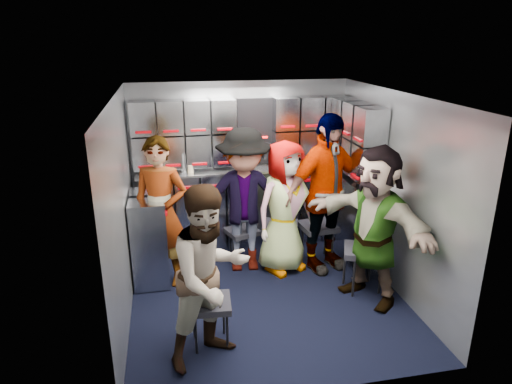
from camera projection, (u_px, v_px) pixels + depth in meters
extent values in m
plane|color=black|center=(265.00, 292.00, 4.94)|extent=(3.00, 3.00, 0.00)
cube|color=gray|center=(241.00, 162.00, 5.99)|extent=(2.80, 0.04, 2.10)
cube|color=gray|center=(122.00, 211.00, 4.34)|extent=(0.04, 3.00, 2.10)
cube|color=gray|center=(393.00, 192.00, 4.86)|extent=(0.04, 3.00, 2.10)
cube|color=silver|center=(266.00, 96.00, 4.26)|extent=(2.80, 3.00, 0.02)
cube|color=#90949E|center=(244.00, 207.00, 5.98)|extent=(2.68, 0.38, 0.99)
cube|color=#90949E|center=(150.00, 238.00, 5.08)|extent=(0.38, 0.76, 0.99)
cube|color=silver|center=(244.00, 169.00, 5.81)|extent=(2.68, 0.42, 0.03)
cube|color=#90949E|center=(242.00, 132.00, 5.71)|extent=(2.68, 0.28, 0.82)
cube|color=#90949E|center=(357.00, 138.00, 5.34)|extent=(0.28, 1.00, 0.82)
cube|color=#90949E|center=(354.00, 220.00, 5.57)|extent=(0.28, 1.20, 1.00)
cube|color=#A80008|center=(246.00, 184.00, 5.67)|extent=(2.60, 0.02, 0.03)
cube|color=black|center=(209.00, 304.00, 3.99)|extent=(0.40, 0.38, 0.06)
cylinder|color=black|center=(196.00, 334.00, 3.93)|extent=(0.02, 0.02, 0.39)
cylinder|color=black|center=(227.00, 330.00, 3.98)|extent=(0.02, 0.02, 0.39)
cylinder|color=black|center=(194.00, 319.00, 4.14)|extent=(0.02, 0.02, 0.39)
cylinder|color=black|center=(224.00, 315.00, 4.20)|extent=(0.02, 0.02, 0.39)
cube|color=black|center=(242.00, 231.00, 5.51)|extent=(0.44, 0.43, 0.06)
cylinder|color=black|center=(233.00, 252.00, 5.45)|extent=(0.02, 0.02, 0.37)
cylinder|color=black|center=(254.00, 250.00, 5.50)|extent=(0.02, 0.02, 0.37)
cylinder|color=black|center=(230.00, 244.00, 5.65)|extent=(0.02, 0.02, 0.37)
cylinder|color=black|center=(251.00, 242.00, 5.70)|extent=(0.02, 0.02, 0.37)
cube|color=black|center=(280.00, 227.00, 5.47)|extent=(0.52, 0.50, 0.07)
cylinder|color=black|center=(270.00, 251.00, 5.40)|extent=(0.03, 0.03, 0.44)
cylinder|color=black|center=(295.00, 248.00, 5.45)|extent=(0.03, 0.03, 0.44)
cylinder|color=black|center=(265.00, 241.00, 5.64)|extent=(0.03, 0.03, 0.44)
cylinder|color=black|center=(289.00, 239.00, 5.70)|extent=(0.03, 0.03, 0.44)
cube|color=black|center=(318.00, 226.00, 5.51)|extent=(0.45, 0.43, 0.06)
cylinder|color=black|center=(309.00, 250.00, 5.44)|extent=(0.03, 0.03, 0.43)
cylinder|color=black|center=(332.00, 247.00, 5.49)|extent=(0.03, 0.03, 0.43)
cylinder|color=black|center=(302.00, 241.00, 5.67)|extent=(0.03, 0.03, 0.43)
cylinder|color=black|center=(325.00, 239.00, 5.73)|extent=(0.03, 0.03, 0.43)
cube|color=black|center=(364.00, 251.00, 4.86)|extent=(0.52, 0.51, 0.06)
cylinder|color=black|center=(354.00, 278.00, 4.79)|extent=(0.03, 0.03, 0.43)
cylinder|color=black|center=(380.00, 275.00, 4.85)|extent=(0.03, 0.03, 0.43)
cylinder|color=black|center=(344.00, 267.00, 5.03)|extent=(0.03, 0.03, 0.43)
cylinder|color=black|center=(370.00, 264.00, 5.09)|extent=(0.03, 0.03, 0.43)
imported|color=black|center=(161.00, 213.00, 4.89)|extent=(0.70, 0.57, 1.66)
imported|color=black|center=(210.00, 276.00, 3.70)|extent=(0.95, 0.88, 1.56)
imported|color=black|center=(244.00, 201.00, 5.19)|extent=(1.14, 0.72, 1.69)
imported|color=black|center=(285.00, 207.00, 5.20)|extent=(0.89, 0.76, 1.55)
imported|color=black|center=(325.00, 194.00, 5.18)|extent=(1.17, 0.79, 1.85)
imported|color=black|center=(374.00, 226.00, 4.57)|extent=(1.13, 1.59, 1.65)
cylinder|color=white|center=(183.00, 163.00, 5.58)|extent=(0.07, 0.07, 0.25)
cylinder|color=white|center=(241.00, 159.00, 5.70)|extent=(0.06, 0.06, 0.27)
cylinder|color=white|center=(296.00, 156.00, 5.84)|extent=(0.06, 0.06, 0.28)
cylinder|color=beige|center=(190.00, 169.00, 5.61)|extent=(0.07, 0.07, 0.10)
cylinder|color=beige|center=(280.00, 164.00, 5.82)|extent=(0.09, 0.09, 0.10)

